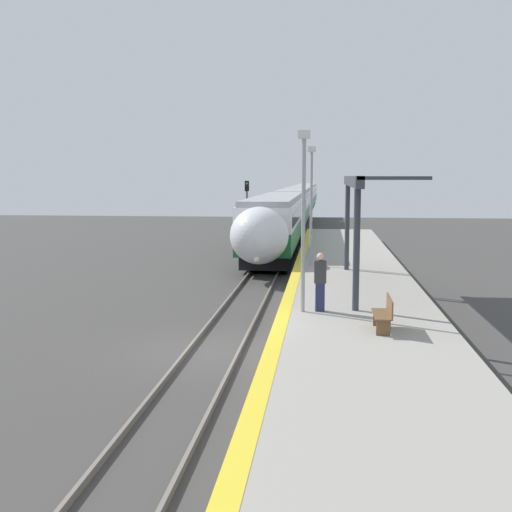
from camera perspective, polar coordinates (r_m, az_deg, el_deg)
The scene contains 11 objects.
ground_plane at distance 18.23m, azimuth -3.65°, elevation -8.45°, with size 120.00×120.00×0.00m, color #423F3D.
rail_left at distance 18.35m, azimuth -5.89°, elevation -8.13°, with size 0.08×90.00×0.15m, color slate.
rail_right at distance 18.11m, azimuth -1.38°, elevation -8.30°, with size 0.08×90.00×0.15m, color slate.
train at distance 71.15m, azimuth 3.76°, elevation 4.84°, with size 2.86×86.74×3.68m.
platform_right at distance 17.90m, azimuth 9.42°, elevation -7.39°, with size 4.87×64.00×0.87m.
platform_bench at distance 17.13m, azimuth 11.39°, elevation -5.00°, with size 0.44×1.44×0.89m.
person_waiting at distance 19.22m, azimuth 5.73°, elevation -2.21°, with size 0.36×0.23×1.76m.
railway_signal at distance 43.54m, azimuth -0.81°, elevation 4.34°, with size 0.28×0.28×4.59m.
lamppost_near at distance 18.89m, azimuth 4.24°, elevation 4.17°, with size 0.36×0.20×5.34m.
lamppost_mid at distance 29.01m, azimuth 4.94°, elevation 5.18°, with size 0.36×0.20×5.34m.
station_canopy at distance 23.51m, azimuth 9.94°, elevation 6.37°, with size 2.02×11.55×4.03m.
Camera 1 is at (3.03, -17.31, 4.88)m, focal length 45.00 mm.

